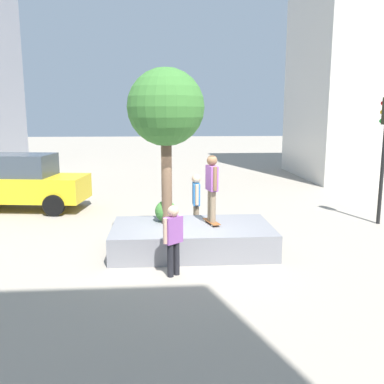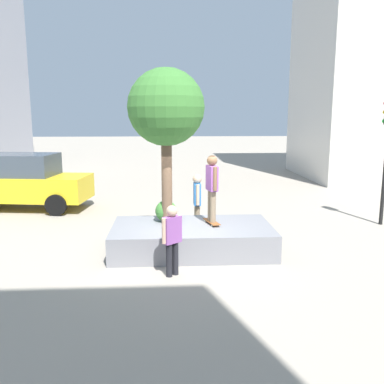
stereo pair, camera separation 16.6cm
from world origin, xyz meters
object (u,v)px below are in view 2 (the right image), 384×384
at_px(sedan_parked, 26,181).
at_px(skateboarder, 212,184).
at_px(skateboard, 212,222).
at_px(pedestrian_crossing, 197,199).
at_px(planter_ledge, 192,238).
at_px(plaza_tree, 166,109).
at_px(passerby_with_bag, 172,236).

bearing_deg(sedan_parked, skateboarder, -38.57).
height_order(skateboard, pedestrian_crossing, pedestrian_crossing).
bearing_deg(sedan_parked, planter_ledge, -41.72).
height_order(plaza_tree, skateboard, plaza_tree).
xyz_separation_m(sedan_parked, pedestrian_crossing, (6.28, -3.48, -0.04)).
relative_size(planter_ledge, skateboard, 5.07).
xyz_separation_m(sedan_parked, passerby_with_bag, (5.47, -7.08, -0.14)).
distance_m(skateboard, passerby_with_bag, 2.15).
distance_m(skateboarder, passerby_with_bag, 2.31).
bearing_deg(plaza_tree, passerby_with_bag, -86.83).
relative_size(sedan_parked, pedestrian_crossing, 2.66).
bearing_deg(passerby_with_bag, plaza_tree, 93.17).
height_order(plaza_tree, passerby_with_bag, plaza_tree).
relative_size(planter_ledge, plaza_tree, 1.03).
distance_m(sedan_parked, pedestrian_crossing, 7.18).
bearing_deg(sedan_parked, pedestrian_crossing, -29.03).
bearing_deg(sedan_parked, skateboard, -38.57).
height_order(plaza_tree, skateboarder, plaza_tree).
bearing_deg(skateboard, planter_ledge, -165.12).
distance_m(planter_ledge, plaza_tree, 3.44).
height_order(skateboard, skateboarder, skateboarder).
bearing_deg(pedestrian_crossing, skateboarder, -81.19).
xyz_separation_m(plaza_tree, skateboarder, (1.18, -0.13, -1.93)).
bearing_deg(skateboarder, sedan_parked, 141.43).
bearing_deg(pedestrian_crossing, planter_ledge, -97.99).
bearing_deg(passerby_with_bag, skateboarder, 59.93).
bearing_deg(planter_ledge, passerby_with_bag, -107.52).
bearing_deg(skateboard, skateboarder, -135.00).
bearing_deg(passerby_with_bag, sedan_parked, 127.73).
xyz_separation_m(skateboarder, pedestrian_crossing, (-0.27, 1.74, -0.75)).
height_order(planter_ledge, passerby_with_bag, passerby_with_bag).
distance_m(plaza_tree, skateboard, 3.20).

